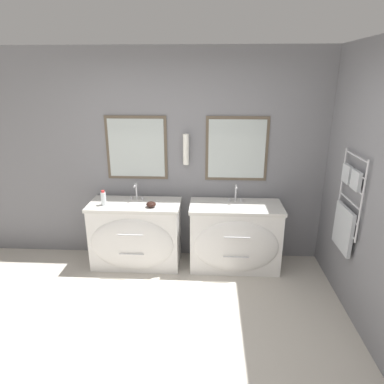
% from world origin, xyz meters
% --- Properties ---
extents(ground_plane, '(16.00, 16.00, 0.00)m').
position_xyz_m(ground_plane, '(0.00, 0.00, 0.00)').
color(ground_plane, '#BCB5A8').
extents(wall_back, '(5.15, 0.15, 2.60)m').
position_xyz_m(wall_back, '(0.00, 1.91, 1.30)').
color(wall_back, slate).
rests_on(wall_back, ground_plane).
extents(wall_right, '(0.13, 3.82, 2.60)m').
position_xyz_m(wall_right, '(1.80, 0.85, 1.29)').
color(wall_right, slate).
rests_on(wall_right, ground_plane).
extents(vanity_left, '(1.10, 0.58, 0.81)m').
position_xyz_m(vanity_left, '(-0.53, 1.56, 0.41)').
color(vanity_left, white).
rests_on(vanity_left, ground_plane).
extents(vanity_right, '(1.10, 0.58, 0.81)m').
position_xyz_m(vanity_right, '(0.69, 1.56, 0.41)').
color(vanity_right, white).
rests_on(vanity_right, ground_plane).
extents(faucet_left, '(0.17, 0.13, 0.21)m').
position_xyz_m(faucet_left, '(-0.53, 1.72, 0.92)').
color(faucet_left, silver).
rests_on(faucet_left, vanity_left).
extents(faucet_right, '(0.17, 0.13, 0.21)m').
position_xyz_m(faucet_right, '(0.69, 1.72, 0.92)').
color(faucet_right, silver).
rests_on(faucet_right, vanity_right).
extents(toiletry_bottle, '(0.06, 0.06, 0.18)m').
position_xyz_m(toiletry_bottle, '(-0.88, 1.51, 0.90)').
color(toiletry_bottle, silver).
rests_on(toiletry_bottle, vanity_left).
extents(amenity_bowl, '(0.11, 0.11, 0.07)m').
position_xyz_m(amenity_bowl, '(-0.31, 1.47, 0.85)').
color(amenity_bowl, black).
rests_on(amenity_bowl, vanity_left).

